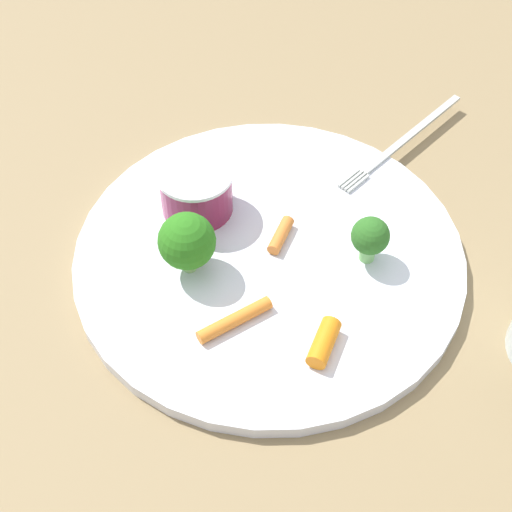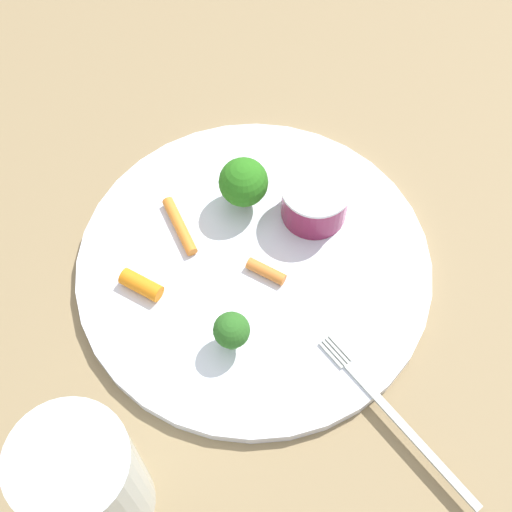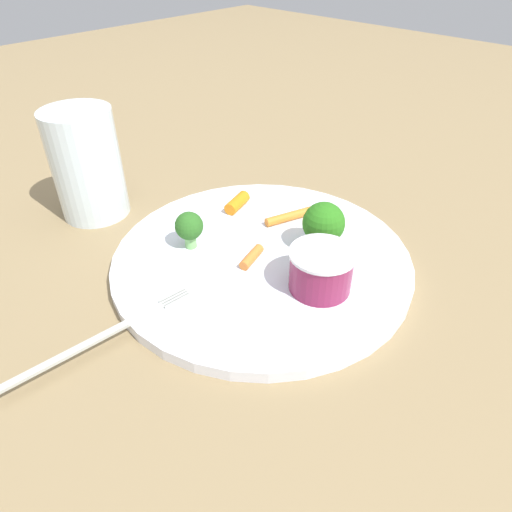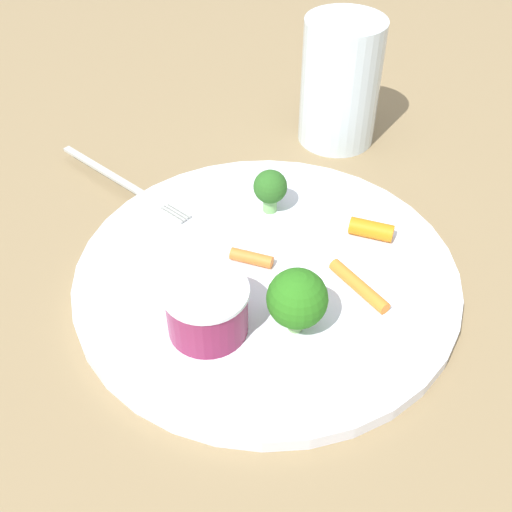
{
  "view_description": "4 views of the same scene",
  "coord_description": "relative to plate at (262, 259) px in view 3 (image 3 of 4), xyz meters",
  "views": [
    {
      "loc": [
        -0.29,
        -0.22,
        0.45
      ],
      "look_at": [
        -0.01,
        0.0,
        0.02
      ],
      "focal_mm": 50.59,
      "sensor_mm": 36.0,
      "label": 1
    },
    {
      "loc": [
        0.22,
        -0.21,
        0.58
      ],
      "look_at": [
        0.0,
        0.0,
        0.02
      ],
      "focal_mm": 52.13,
      "sensor_mm": 36.0,
      "label": 2
    },
    {
      "loc": [
        0.28,
        0.26,
        0.3
      ],
      "look_at": [
        0.01,
        0.0,
        0.02
      ],
      "focal_mm": 32.26,
      "sensor_mm": 36.0,
      "label": 3
    },
    {
      "loc": [
        -0.2,
        0.3,
        0.36
      ],
      "look_at": [
        0.01,
        -0.0,
        0.02
      ],
      "focal_mm": 43.9,
      "sensor_mm": 36.0,
      "label": 4
    }
  ],
  "objects": [
    {
      "name": "carrot_stick_2",
      "position": [
        0.01,
        -0.0,
        0.01
      ],
      "size": [
        0.04,
        0.02,
        0.01
      ],
      "primitive_type": "cylinder",
      "rotation": [
        1.57,
        0.0,
        5.0
      ],
      "color": "orange",
      "rests_on": "plate"
    },
    {
      "name": "broccoli_floret_1",
      "position": [
        -0.05,
        0.04,
        0.04
      ],
      "size": [
        0.04,
        0.04,
        0.05
      ],
      "color": "#87B66D",
      "rests_on": "plate"
    },
    {
      "name": "sauce_cup",
      "position": [
        0.0,
        0.07,
        0.03
      ],
      "size": [
        0.06,
        0.06,
        0.04
      ],
      "color": "maroon",
      "rests_on": "plate"
    },
    {
      "name": "drinking_glass",
      "position": [
        0.06,
        -0.22,
        0.06
      ],
      "size": [
        0.08,
        0.08,
        0.13
      ],
      "primitive_type": "cylinder",
      "color": "silver",
      "rests_on": "ground_plane"
    },
    {
      "name": "carrot_stick_1",
      "position": [
        -0.05,
        -0.09,
        0.01
      ],
      "size": [
        0.04,
        0.02,
        0.01
      ],
      "primitive_type": "cylinder",
      "rotation": [
        1.57,
        0.0,
        1.85
      ],
      "color": "orange",
      "rests_on": "plate"
    },
    {
      "name": "ground_plane",
      "position": [
        0.0,
        0.0,
        -0.01
      ],
      "size": [
        2.4,
        2.4,
        0.0
      ],
      "primitive_type": "plane",
      "color": "#8A734F"
    },
    {
      "name": "carrot_stick_0",
      "position": [
        -0.07,
        -0.02,
        0.01
      ],
      "size": [
        0.06,
        0.03,
        0.01
      ],
      "primitive_type": "cylinder",
      "rotation": [
        1.57,
        0.0,
        4.37
      ],
      "color": "orange",
      "rests_on": "plate"
    },
    {
      "name": "broccoli_floret_0",
      "position": [
        0.04,
        -0.06,
        0.03
      ],
      "size": [
        0.03,
        0.03,
        0.04
      ],
      "color": "#7DC06A",
      "rests_on": "plate"
    },
    {
      "name": "plate",
      "position": [
        0.0,
        0.0,
        0.0
      ],
      "size": [
        0.31,
        0.31,
        0.01
      ],
      "primitive_type": "cylinder",
      "color": "white",
      "rests_on": "ground_plane"
    },
    {
      "name": "fork",
      "position": [
        0.17,
        -0.02,
        0.01
      ],
      "size": [
        0.17,
        0.03,
        0.0
      ],
      "color": "#B5B9B3",
      "rests_on": "plate"
    }
  ]
}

